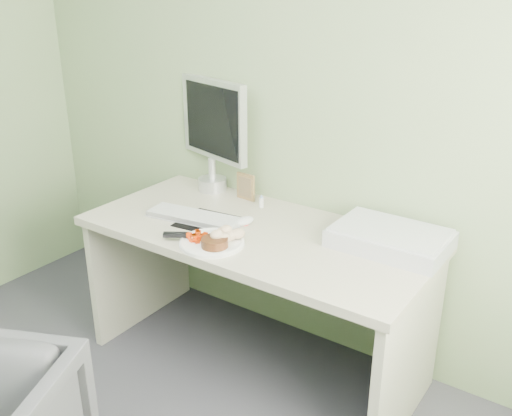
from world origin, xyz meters
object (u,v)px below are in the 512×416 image
Objects in this scene: desk at (256,265)px; monitor at (213,129)px; scanner at (390,239)px; plate at (212,243)px.

desk is 0.77m from monitor.
scanner is 1.11m from monitor.
scanner is at bearing 7.05° from monitor.
desk is 0.31m from plate.
plate is at bearing -147.05° from scanner.
scanner is (0.57, 0.17, 0.22)m from desk.
monitor is (-0.42, 0.55, 0.32)m from plate.
scanner is at bearing 32.59° from plate.
monitor reaches higher than desk.
plate is 0.76m from scanner.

